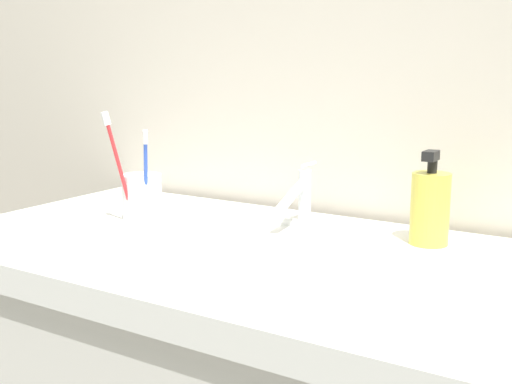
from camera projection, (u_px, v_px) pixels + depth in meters
name	position (u px, v px, depth m)	size (l,w,h in m)	color
tiled_wall_back	(328.00, 51.00, 1.26)	(2.27, 0.04, 2.40)	beige
sink_basin	(246.00, 273.00, 1.04)	(0.39, 0.39, 0.12)	white
faucet	(300.00, 196.00, 1.17)	(0.02, 0.15, 0.11)	silver
toothbrush_cup	(142.00, 197.00, 1.22)	(0.08, 0.08, 0.09)	white
toothbrush_blue	(146.00, 170.00, 1.17)	(0.04, 0.04, 0.18)	blue
toothbrush_red	(118.00, 161.00, 1.17)	(0.03, 0.06, 0.21)	red
soap_dispenser	(430.00, 207.00, 1.05)	(0.06, 0.06, 0.16)	#DBCC4C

